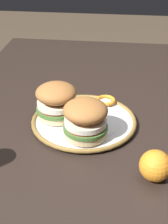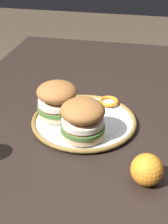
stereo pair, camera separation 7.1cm
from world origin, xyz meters
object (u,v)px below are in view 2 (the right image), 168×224
object	(u,v)px
dinner_plate	(84,121)
sandwich_half_left	(83,118)
dining_table	(100,140)
whole_orange	(147,170)
sandwich_half_right	(57,99)

from	to	relation	value
dinner_plate	sandwich_half_left	xyz separation A→B (m)	(0.08, 0.01, 0.06)
sandwich_half_left	dinner_plate	bearing A→B (deg)	-170.35
dining_table	whole_orange	size ratio (longest dim) A/B	18.10
dining_table	sandwich_half_left	world-z (taller)	sandwich_half_left
sandwich_half_left	whole_orange	bearing A→B (deg)	53.33
dinner_plate	sandwich_half_right	size ratio (longest dim) A/B	1.87
sandwich_half_right	whole_orange	bearing A→B (deg)	51.09
whole_orange	sandwich_half_right	bearing A→B (deg)	-128.91
dinner_plate	sandwich_half_right	xyz separation A→B (m)	(-0.01, -0.08, 0.06)
sandwich_half_left	sandwich_half_right	world-z (taller)	same
dining_table	dinner_plate	size ratio (longest dim) A/B	4.39
dinner_plate	sandwich_half_right	bearing A→B (deg)	-95.11
sandwich_half_right	dinner_plate	bearing A→B (deg)	84.89
dining_table	whole_orange	bearing A→B (deg)	28.85
sandwich_half_left	whole_orange	distance (m)	0.22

